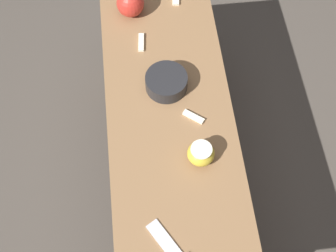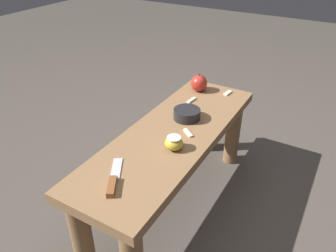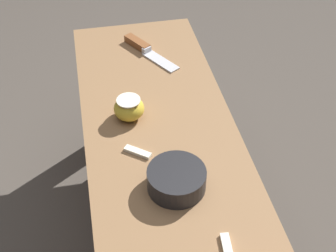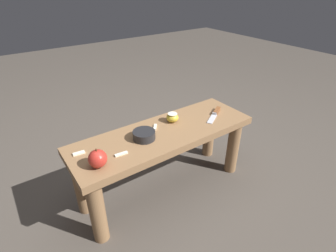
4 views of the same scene
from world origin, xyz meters
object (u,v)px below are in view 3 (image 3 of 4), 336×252
object	(u,v)px
knife	(143,48)
bowl	(179,179)
apple_cut	(129,108)
wooden_bench	(165,173)

from	to	relation	value
knife	bowl	distance (m)	0.50
knife	apple_cut	distance (m)	0.28
wooden_bench	knife	world-z (taller)	knife
knife	bowl	world-z (taller)	bowl
apple_cut	knife	bearing A→B (deg)	164.63
wooden_bench	knife	distance (m)	0.39
apple_cut	bowl	distance (m)	0.24
knife	bowl	xyz separation A→B (m)	(0.50, -0.01, 0.01)
wooden_bench	bowl	bearing A→B (deg)	2.14
knife	bowl	bearing A→B (deg)	-31.96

